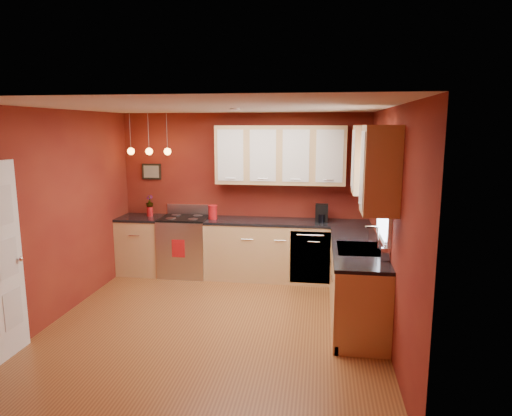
# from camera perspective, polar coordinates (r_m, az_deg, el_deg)

# --- Properties ---
(floor) EXTENTS (4.20, 4.20, 0.00)m
(floor) POSITION_cam_1_polar(r_m,az_deg,el_deg) (5.79, -5.02, -14.21)
(floor) COLOR brown
(floor) RESTS_ON ground
(ceiling) EXTENTS (4.00, 4.20, 0.02)m
(ceiling) POSITION_cam_1_polar(r_m,az_deg,el_deg) (5.28, -5.47, 12.44)
(ceiling) COLOR beige
(ceiling) RESTS_ON wall_back
(wall_back) EXTENTS (4.00, 0.02, 2.60)m
(wall_back) POSITION_cam_1_polar(r_m,az_deg,el_deg) (7.42, -1.50, 1.74)
(wall_back) COLOR maroon
(wall_back) RESTS_ON floor
(wall_front) EXTENTS (4.00, 0.02, 2.60)m
(wall_front) POSITION_cam_1_polar(r_m,az_deg,el_deg) (3.45, -13.39, -8.47)
(wall_front) COLOR maroon
(wall_front) RESTS_ON floor
(wall_left) EXTENTS (0.02, 4.20, 2.60)m
(wall_left) POSITION_cam_1_polar(r_m,az_deg,el_deg) (6.16, -23.65, -0.85)
(wall_left) COLOR maroon
(wall_left) RESTS_ON floor
(wall_right) EXTENTS (0.02, 4.20, 2.60)m
(wall_right) POSITION_cam_1_polar(r_m,az_deg,el_deg) (5.30, 16.31, -2.07)
(wall_right) COLOR maroon
(wall_right) RESTS_ON floor
(base_cabinets_back_left) EXTENTS (0.70, 0.60, 0.90)m
(base_cabinets_back_left) POSITION_cam_1_polar(r_m,az_deg,el_deg) (7.75, -14.00, -4.61)
(base_cabinets_back_left) COLOR tan
(base_cabinets_back_left) RESTS_ON floor
(base_cabinets_back_right) EXTENTS (2.54, 0.60, 0.90)m
(base_cabinets_back_right) POSITION_cam_1_polar(r_m,az_deg,el_deg) (7.21, 3.88, -5.43)
(base_cabinets_back_right) COLOR tan
(base_cabinets_back_right) RESTS_ON floor
(base_cabinets_right) EXTENTS (0.60, 2.10, 0.90)m
(base_cabinets_right) POSITION_cam_1_polar(r_m,az_deg,el_deg) (5.93, 12.39, -9.15)
(base_cabinets_right) COLOR tan
(base_cabinets_right) RESTS_ON floor
(counter_back_left) EXTENTS (0.70, 0.62, 0.04)m
(counter_back_left) POSITION_cam_1_polar(r_m,az_deg,el_deg) (7.65, -14.15, -1.20)
(counter_back_left) COLOR black
(counter_back_left) RESTS_ON base_cabinets_back_left
(counter_back_right) EXTENTS (2.54, 0.62, 0.04)m
(counter_back_right) POSITION_cam_1_polar(r_m,az_deg,el_deg) (7.10, 3.93, -1.77)
(counter_back_right) COLOR black
(counter_back_right) RESTS_ON base_cabinets_back_right
(counter_right) EXTENTS (0.62, 2.10, 0.04)m
(counter_right) POSITION_cam_1_polar(r_m,az_deg,el_deg) (5.79, 12.56, -4.75)
(counter_right) COLOR black
(counter_right) RESTS_ON base_cabinets_right
(gas_range) EXTENTS (0.76, 0.64, 1.11)m
(gas_range) POSITION_cam_1_polar(r_m,az_deg,el_deg) (7.50, -8.82, -4.67)
(gas_range) COLOR #B5B5BA
(gas_range) RESTS_ON floor
(dishwasher_front) EXTENTS (0.60, 0.02, 0.80)m
(dishwasher_front) POSITION_cam_1_polar(r_m,az_deg,el_deg) (6.92, 6.78, -6.16)
(dishwasher_front) COLOR #B5B5BA
(dishwasher_front) RESTS_ON base_cabinets_back_right
(sink) EXTENTS (0.50, 0.70, 0.33)m
(sink) POSITION_cam_1_polar(r_m,az_deg,el_deg) (5.65, 12.70, -5.19)
(sink) COLOR gray
(sink) RESTS_ON counter_right
(window) EXTENTS (0.06, 1.02, 1.22)m
(window) POSITION_cam_1_polar(r_m,az_deg,el_deg) (5.53, 15.83, 2.53)
(window) COLOR white
(window) RESTS_ON wall_right
(upper_cabinets_back) EXTENTS (2.00, 0.35, 0.90)m
(upper_cabinets_back) POSITION_cam_1_polar(r_m,az_deg,el_deg) (7.10, 3.05, 6.63)
(upper_cabinets_back) COLOR tan
(upper_cabinets_back) RESTS_ON wall_back
(upper_cabinets_right) EXTENTS (0.35, 1.95, 0.90)m
(upper_cabinets_right) POSITION_cam_1_polar(r_m,az_deg,el_deg) (5.51, 14.37, 5.31)
(upper_cabinets_right) COLOR tan
(upper_cabinets_right) RESTS_ON wall_right
(wall_picture) EXTENTS (0.32, 0.03, 0.26)m
(wall_picture) POSITION_cam_1_polar(r_m,az_deg,el_deg) (7.77, -12.92, 4.47)
(wall_picture) COLOR black
(wall_picture) RESTS_ON wall_back
(pendant_lights) EXTENTS (0.71, 0.11, 0.66)m
(pendant_lights) POSITION_cam_1_polar(r_m,az_deg,el_deg) (7.40, -13.22, 6.97)
(pendant_lights) COLOR gray
(pendant_lights) RESTS_ON ceiling
(red_canister) EXTENTS (0.15, 0.15, 0.22)m
(red_canister) POSITION_cam_1_polar(r_m,az_deg,el_deg) (7.23, -5.44, -0.52)
(red_canister) COLOR #B21316
(red_canister) RESTS_ON counter_back_right
(red_vase) EXTENTS (0.10, 0.10, 0.15)m
(red_vase) POSITION_cam_1_polar(r_m,az_deg,el_deg) (7.64, -13.12, -0.43)
(red_vase) COLOR #B21316
(red_vase) RESTS_ON counter_back_left
(flowers) EXTENTS (0.13, 0.13, 0.21)m
(flowers) POSITION_cam_1_polar(r_m,az_deg,el_deg) (7.61, -13.17, 0.77)
(flowers) COLOR #B21316
(flowers) RESTS_ON red_vase
(coffee_maker) EXTENTS (0.20, 0.19, 0.27)m
(coffee_maker) POSITION_cam_1_polar(r_m,az_deg,el_deg) (7.06, 8.22, -0.71)
(coffee_maker) COLOR black
(coffee_maker) RESTS_ON counter_back_right
(soap_pump) EXTENTS (0.11, 0.11, 0.22)m
(soap_pump) POSITION_cam_1_polar(r_m,az_deg,el_deg) (5.19, 15.88, -5.16)
(soap_pump) COLOR white
(soap_pump) RESTS_ON counter_right
(dish_towel) EXTENTS (0.20, 0.01, 0.28)m
(dish_towel) POSITION_cam_1_polar(r_m,az_deg,el_deg) (7.19, -9.69, -5.02)
(dish_towel) COLOR #B21316
(dish_towel) RESTS_ON gas_range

